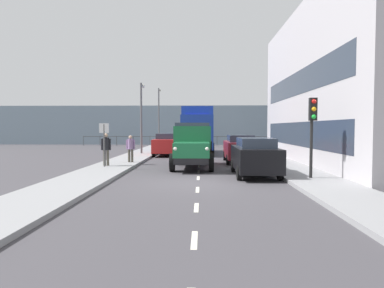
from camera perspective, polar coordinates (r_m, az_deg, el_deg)
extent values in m
plane|color=#423F44|center=(21.95, 1.20, -2.98)|extent=(80.00, 80.00, 0.00)
cube|color=gray|center=(22.40, 13.22, -2.74)|extent=(2.34, 39.60, 0.15)
cube|color=gray|center=(22.46, -10.77, -2.70)|extent=(2.34, 39.60, 0.15)
cube|color=silver|center=(6.95, 0.39, -15.46)|extent=(0.12, 1.10, 0.01)
cube|color=silver|center=(9.58, 0.73, -10.38)|extent=(0.12, 1.10, 0.01)
cube|color=silver|center=(12.23, 0.92, -7.51)|extent=(0.12, 1.10, 0.01)
cube|color=silver|center=(15.00, 1.04, -5.61)|extent=(0.12, 1.10, 0.01)
cube|color=silver|center=(17.19, 1.10, -4.54)|extent=(0.12, 1.10, 0.01)
cube|color=silver|center=(19.42, 1.16, -3.71)|extent=(0.12, 1.10, 0.01)
cube|color=silver|center=(21.72, 1.20, -3.03)|extent=(0.12, 1.10, 0.01)
cube|color=silver|center=(24.54, 1.24, -2.37)|extent=(0.12, 1.10, 0.01)
cube|color=silver|center=(26.85, 1.27, -1.93)|extent=(0.12, 1.10, 0.01)
cube|color=silver|center=(29.29, 1.30, -1.55)|extent=(0.12, 1.10, 0.01)
cube|color=silver|center=(31.62, 1.32, -1.23)|extent=(0.12, 1.10, 0.01)
cube|color=silver|center=(34.52, 1.34, -0.90)|extent=(0.12, 1.10, 0.01)
cube|color=silver|center=(37.26, 1.35, -0.64)|extent=(0.12, 1.10, 0.01)
cube|color=#B7B2B7|center=(23.24, 27.11, 8.53)|extent=(8.43, 18.47, 9.30)
cube|color=#2D3847|center=(21.65, 16.90, 1.60)|extent=(0.08, 15.70, 1.40)
cube|color=#2D3847|center=(21.81, 17.01, 9.51)|extent=(0.08, 15.70, 1.40)
cube|color=gray|center=(44.65, 1.39, 3.12)|extent=(80.00, 0.80, 5.00)
cylinder|color=#4C5156|center=(43.35, 20.21, 0.46)|extent=(0.08, 0.08, 1.20)
cylinder|color=#4C5156|center=(42.75, 17.67, 0.46)|extent=(0.08, 0.08, 1.20)
cylinder|color=#4C5156|center=(42.24, 15.07, 0.47)|extent=(0.08, 0.08, 1.20)
cylinder|color=#4C5156|center=(41.82, 12.40, 0.48)|extent=(0.08, 0.08, 1.20)
cylinder|color=#4C5156|center=(41.49, 9.69, 0.49)|extent=(0.08, 0.08, 1.20)
cylinder|color=#4C5156|center=(41.26, 6.94, 0.50)|extent=(0.08, 0.08, 1.20)
cylinder|color=#4C5156|center=(41.12, 4.16, 0.50)|extent=(0.08, 0.08, 1.20)
cylinder|color=#4C5156|center=(41.07, 1.37, 0.51)|extent=(0.08, 0.08, 1.20)
cylinder|color=#4C5156|center=(41.13, -1.41, 0.51)|extent=(0.08, 0.08, 1.20)
cylinder|color=#4C5156|center=(41.28, -4.19, 0.51)|extent=(0.08, 0.08, 1.20)
cylinder|color=#4C5156|center=(41.53, -6.93, 0.51)|extent=(0.08, 0.08, 1.20)
cylinder|color=#4C5156|center=(41.87, -9.64, 0.51)|extent=(0.08, 0.08, 1.20)
cylinder|color=#4C5156|center=(42.31, -12.30, 0.51)|extent=(0.08, 0.08, 1.20)
cylinder|color=#4C5156|center=(42.83, -14.90, 0.51)|extent=(0.08, 0.08, 1.20)
cylinder|color=#4C5156|center=(43.44, -17.43, 0.50)|extent=(0.08, 0.08, 1.20)
cube|color=#4C5156|center=(41.06, 1.37, 1.23)|extent=(28.00, 0.08, 0.08)
cube|color=black|center=(18.81, 0.10, -2.09)|extent=(1.64, 5.60, 0.30)
cube|color=#196038|center=(16.93, -0.06, -0.93)|extent=(1.72, 1.90, 0.70)
cube|color=silver|center=(16.04, -0.15, -1.24)|extent=(1.16, 0.08, 0.56)
sphere|color=white|center=(16.02, 2.48, -0.78)|extent=(0.20, 0.20, 0.20)
sphere|color=white|center=(16.07, -2.77, -0.77)|extent=(0.20, 0.20, 0.20)
cube|color=#196038|center=(18.41, 0.07, 1.15)|extent=(1.93, 1.34, 1.15)
cube|color=#2D3847|center=(18.40, 0.07, 2.63)|extent=(1.78, 1.23, 0.56)
cube|color=#2D2319|center=(20.13, 0.20, -1.12)|extent=(2.10, 2.80, 0.16)
cube|color=black|center=(20.11, 3.07, -0.22)|extent=(0.08, 2.80, 0.56)
cube|color=black|center=(20.16, -2.67, -0.21)|extent=(0.08, 2.80, 0.56)
cylinder|color=black|center=(17.15, 3.19, -3.07)|extent=(0.24, 0.90, 0.90)
cylinder|color=black|center=(17.20, -3.27, -3.05)|extent=(0.24, 0.90, 0.90)
cylinder|color=black|center=(20.35, 2.93, -2.16)|extent=(0.24, 0.90, 0.90)
cylinder|color=black|center=(20.40, -2.51, -2.14)|extent=(0.24, 0.90, 0.90)
cube|color=#193899|center=(26.10, 0.84, 1.93)|extent=(2.40, 2.21, 2.60)
cube|color=#2D3847|center=(26.09, 0.84, 3.18)|extent=(2.20, 2.04, 0.80)
cube|color=#1933B2|center=(26.11, 0.84, 5.00)|extent=(1.75, 0.20, 0.16)
cube|color=#193899|center=(30.09, 0.94, 3.08)|extent=(2.50, 5.95, 3.00)
cube|color=black|center=(29.19, 0.91, -0.19)|extent=(2.00, 8.07, 0.36)
cylinder|color=black|center=(26.24, 3.35, -0.91)|extent=(0.28, 1.04, 1.04)
cylinder|color=black|center=(26.27, -1.67, -0.91)|extent=(0.28, 1.04, 1.04)
cylinder|color=black|center=(29.85, 3.13, -0.48)|extent=(0.28, 1.04, 1.04)
cylinder|color=black|center=(29.87, -1.28, -0.47)|extent=(0.28, 1.04, 1.04)
cylinder|color=black|center=(31.97, 3.03, -0.27)|extent=(0.28, 1.04, 1.04)
cylinder|color=black|center=(31.99, -1.09, -0.26)|extent=(0.28, 1.04, 1.04)
cube|color=black|center=(15.85, 10.28, -2.31)|extent=(1.77, 4.32, 1.00)
cube|color=#2D3847|center=(15.61, 10.41, 0.23)|extent=(1.45, 2.38, 0.42)
cylinder|color=black|center=(17.12, 6.79, -3.59)|extent=(0.18, 0.60, 0.60)
cylinder|color=black|center=(17.36, 12.35, -3.55)|extent=(0.18, 0.60, 0.60)
cylinder|color=black|center=(14.48, 7.76, -4.75)|extent=(0.18, 0.60, 0.60)
cylinder|color=black|center=(14.75, 14.30, -4.67)|extent=(0.18, 0.60, 0.60)
cube|color=maroon|center=(21.84, 7.87, -0.93)|extent=(1.78, 4.32, 1.00)
cube|color=#2D3847|center=(21.61, 7.94, 0.92)|extent=(1.46, 2.38, 0.42)
cylinder|color=black|center=(23.13, 5.42, -1.95)|extent=(0.18, 0.60, 0.60)
cylinder|color=black|center=(23.31, 9.57, -1.94)|extent=(0.18, 0.60, 0.60)
cylinder|color=black|center=(20.47, 5.92, -2.56)|extent=(0.18, 0.60, 0.60)
cylinder|color=black|center=(20.67, 10.60, -2.54)|extent=(0.18, 0.60, 0.60)
cube|color=#B21E1E|center=(27.05, -4.11, -0.21)|extent=(1.86, 4.51, 1.00)
cube|color=#2D3847|center=(27.22, -4.07, 1.30)|extent=(1.53, 2.48, 0.42)
cylinder|color=black|center=(25.62, -2.44, -1.49)|extent=(0.18, 0.60, 0.60)
cylinder|color=black|center=(25.80, -6.37, -1.48)|extent=(0.18, 0.60, 0.60)
cylinder|color=black|center=(28.40, -2.05, -1.08)|extent=(0.18, 0.60, 0.60)
cylinder|color=black|center=(28.56, -5.59, -1.07)|extent=(0.18, 0.60, 0.60)
cylinder|color=#4C473D|center=(18.99, -13.68, -2.22)|extent=(0.14, 0.14, 0.84)
cylinder|color=#4C473D|center=(19.04, -14.21, -2.21)|extent=(0.14, 0.14, 0.84)
cylinder|color=black|center=(18.96, -13.97, 0.04)|extent=(0.34, 0.34, 0.66)
cylinder|color=black|center=(18.91, -13.33, -0.06)|extent=(0.09, 0.09, 0.61)
cylinder|color=black|center=(19.03, -14.61, -0.06)|extent=(0.09, 0.09, 0.61)
sphere|color=tan|center=(18.95, -13.99, 1.38)|extent=(0.23, 0.23, 0.23)
cylinder|color=#4C473D|center=(20.64, -9.82, -1.90)|extent=(0.14, 0.14, 0.76)
cylinder|color=#4C473D|center=(20.68, -10.30, -1.89)|extent=(0.14, 0.14, 0.76)
cylinder|color=gray|center=(20.62, -10.08, 0.00)|extent=(0.34, 0.34, 0.60)
cylinder|color=gray|center=(20.58, -9.48, -0.09)|extent=(0.09, 0.09, 0.55)
cylinder|color=gray|center=(20.67, -10.67, -0.09)|extent=(0.09, 0.09, 0.55)
sphere|color=tan|center=(20.60, -10.09, 1.12)|extent=(0.21, 0.21, 0.21)
cylinder|color=black|center=(14.69, 19.04, 0.91)|extent=(0.12, 0.12, 3.20)
cube|color=black|center=(14.57, 19.27, 5.42)|extent=(0.28, 0.24, 0.90)
sphere|color=red|center=(14.48, 19.43, 6.62)|extent=(0.18, 0.18, 0.18)
sphere|color=orange|center=(14.46, 19.42, 5.44)|extent=(0.18, 0.18, 0.18)
sphere|color=green|center=(14.45, 19.40, 4.25)|extent=(0.18, 0.18, 0.18)
cylinder|color=#59595B|center=(27.65, -8.35, 4.23)|extent=(0.16, 0.16, 5.54)
cylinder|color=#59595B|center=(28.30, -8.23, 9.62)|extent=(0.10, 0.90, 0.10)
sphere|color=silver|center=(28.73, -8.07, 9.41)|extent=(0.32, 0.32, 0.32)
cylinder|color=#59595B|center=(39.71, -5.48, 4.46)|extent=(0.16, 0.16, 6.51)
cylinder|color=#59595B|center=(40.37, -5.42, 8.92)|extent=(0.10, 0.90, 0.10)
sphere|color=silver|center=(40.81, -5.35, 8.79)|extent=(0.32, 0.32, 0.32)
cylinder|color=#4C4C4C|center=(18.49, -14.24, -0.24)|extent=(0.07, 0.07, 2.20)
cube|color=silver|center=(18.47, -14.27, 2.55)|extent=(0.50, 0.04, 0.50)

